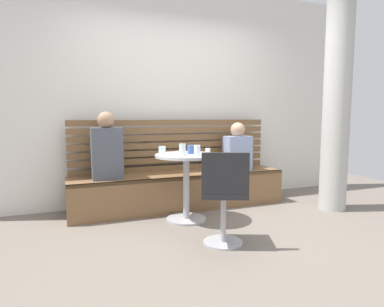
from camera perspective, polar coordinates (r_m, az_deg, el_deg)
The scene contains 15 objects.
ground at distance 3.16m, azimuth 5.51°, elevation -14.89°, with size 8.00×8.00×0.00m, color #70665B.
back_wall at distance 4.48m, azimuth -4.05°, elevation 10.29°, with size 5.20×0.10×2.90m, color silver.
concrete_pillar at distance 4.37m, azimuth 24.00°, elevation 9.20°, with size 0.32×0.32×2.80m, color #B2B2AD.
booth_bench at distance 4.15m, azimuth -2.06°, elevation -6.47°, with size 2.70×0.52×0.44m.
booth_backrest at distance 4.29m, azimuth -3.17°, elevation 1.48°, with size 2.65×0.04×0.67m.
cafe_table at distance 3.59m, azimuth -1.02°, elevation -3.64°, with size 0.68×0.68×0.74m.
white_chair at distance 2.90m, azimuth 5.62°, elevation -7.19°, with size 0.52×0.52×0.85m.
person_adult at distance 3.83m, azimuth -14.66°, elevation 0.77°, with size 0.34×0.22×0.77m.
person_child_left at distance 4.38m, azimuth 7.93°, elevation 0.75°, with size 0.34×0.22×0.63m.
cup_espresso_small at distance 3.67m, azimuth 2.78°, elevation 0.49°, with size 0.06×0.06×0.06m, color silver.
cup_water_clear at distance 3.45m, azimuth 0.91°, elevation 0.58°, with size 0.07×0.07×0.11m, color white.
cup_mug_blue at distance 3.61m, azimuth -0.12°, elevation 0.71°, with size 0.08×0.08×0.10m, color #3D5B9E.
cup_glass_short at distance 3.65m, azimuth -5.23°, elevation 0.63°, with size 0.08×0.08×0.08m, color silver.
cup_glass_tall at distance 3.51m, azimuth -1.67°, elevation 0.75°, with size 0.07×0.07×0.12m, color silver.
plate_small at distance 3.74m, azimuth -1.68°, elevation 0.26°, with size 0.17×0.17×0.01m, color white.
Camera 1 is at (-1.35, -2.62, 1.14)m, focal length 30.55 mm.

